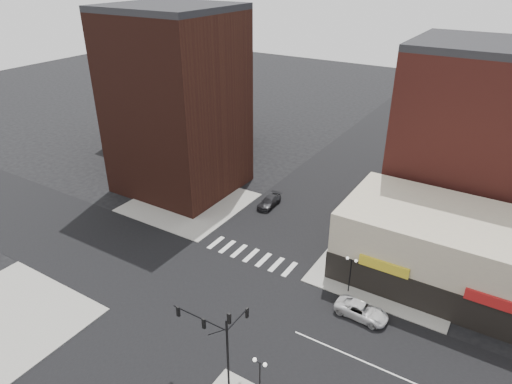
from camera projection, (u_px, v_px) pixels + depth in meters
The scene contains 14 objects.
ground at pixel (209, 295), 47.03m from camera, with size 240.00×240.00×0.00m, color black.
road_ew at pixel (209, 295), 47.02m from camera, with size 200.00×14.00×0.02m, color black.
road_ns at pixel (209, 295), 47.02m from camera, with size 14.00×200.00×0.02m, color black.
sidewalk_nw at pixel (189, 202), 64.79m from camera, with size 15.00×15.00×0.12m, color gray.
sidewalk_ne at pixel (391, 267), 51.14m from camera, with size 15.00×15.00×0.12m, color gray.
building_nw at pixel (177, 105), 64.27m from camera, with size 16.00×15.00×25.00m, color #371811.
building_nw_low at pixel (181, 109), 85.06m from camera, with size 20.00×18.00×12.00m, color #371811.
building_ne_midrise at pixel (477, 143), 55.39m from camera, with size 18.00×15.00×22.00m, color maroon.
building_ne_row at pixel (459, 259), 46.99m from camera, with size 24.20×12.20×8.00m.
traffic_signal at pixel (220, 333), 35.45m from camera, with size 5.59×3.09×7.77m.
street_lamp_se_a at pixel (260, 370), 34.31m from camera, with size 1.22×0.32×4.16m.
street_lamp_ne at pixel (351, 266), 45.93m from camera, with size 1.22×0.32×4.16m.
white_suv at pixel (362, 311), 43.88m from camera, with size 2.36×5.13×1.42m, color silver.
dark_sedan_north at pixel (269, 202), 63.66m from camera, with size 1.90×4.66×1.35m, color black.
Camera 1 is at (23.67, -28.90, 30.86)m, focal length 32.00 mm.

